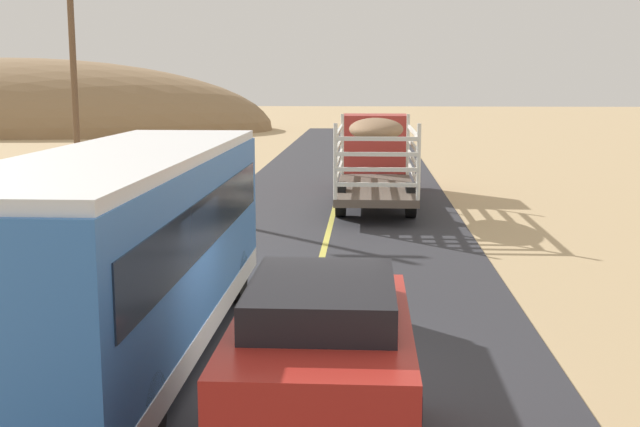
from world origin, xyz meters
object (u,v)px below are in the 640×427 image
(livestock_truck, at_px, (375,148))
(suv_near, at_px, (322,390))
(bus, at_px, (128,248))
(boulder_mid_field, at_px, (87,152))
(power_pole_mid, at_px, (73,65))

(livestock_truck, bearing_deg, suv_near, -91.87)
(bus, bearing_deg, boulder_mid_field, 110.47)
(suv_near, height_order, boulder_mid_field, suv_near)
(boulder_mid_field, bearing_deg, power_pole_mid, -71.77)
(livestock_truck, height_order, bus, bus)
(livestock_truck, height_order, boulder_mid_field, livestock_truck)
(suv_near, height_order, livestock_truck, livestock_truck)
(livestock_truck, bearing_deg, power_pole_mid, 177.55)
(livestock_truck, relative_size, boulder_mid_field, 10.99)
(power_pole_mid, height_order, boulder_mid_field, power_pole_mid)
(livestock_truck, height_order, power_pole_mid, power_pole_mid)
(livestock_truck, bearing_deg, boulder_mid_field, 138.40)
(suv_near, height_order, bus, bus)
(suv_near, distance_m, bus, 5.12)
(suv_near, distance_m, power_pole_mid, 24.81)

